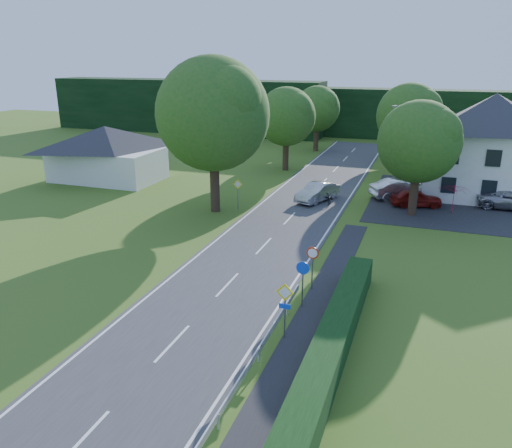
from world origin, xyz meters
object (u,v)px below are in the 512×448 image
at_px(streetlight, 413,152).
at_px(parked_car_red, 416,198).
at_px(moving_car, 317,192).
at_px(motorcycle, 328,197).
at_px(parasol, 453,199).
at_px(parked_car_silver_a, 400,189).

height_order(streetlight, parked_car_red, streetlight).
bearing_deg(moving_car, motorcycle, 6.63).
xyz_separation_m(streetlight, parasol, (3.30, -0.50, -3.33)).
distance_m(parked_car_red, parasol, 2.86).
bearing_deg(parasol, parked_car_silver_a, 144.49).
bearing_deg(parked_car_silver_a, parasol, -155.43).
distance_m(streetlight, parked_car_red, 3.82).
height_order(moving_car, motorcycle, moving_car).
distance_m(motorcycle, parasol, 9.59).
distance_m(parked_car_silver_a, parasol, 5.02).
xyz_separation_m(streetlight, parked_car_red, (0.61, 0.37, -3.75)).
relative_size(parked_car_red, parked_car_silver_a, 0.79).
height_order(parked_car_red, parasol, parasol).
relative_size(parked_car_red, parasol, 1.62).
xyz_separation_m(motorcycle, parked_car_red, (6.87, 1.29, 0.19)).
xyz_separation_m(parked_car_silver_a, parasol, (4.08, -2.91, 0.28)).
height_order(parked_car_red, parked_car_silver_a, parked_car_silver_a).
xyz_separation_m(moving_car, parasol, (10.49, 0.18, 0.35)).
bearing_deg(parasol, motorcycle, -177.50).
height_order(moving_car, parked_car_red, moving_car).
distance_m(parked_car_red, parked_car_silver_a, 2.47).
bearing_deg(moving_car, parked_car_silver_a, 46.76).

